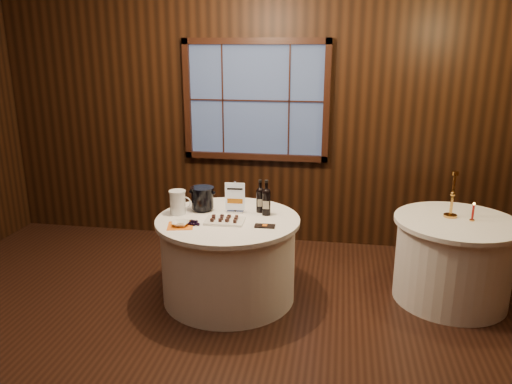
% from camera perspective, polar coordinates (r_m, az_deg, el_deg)
% --- Properties ---
extents(ground, '(6.00, 6.00, 0.00)m').
position_cam_1_polar(ground, '(3.92, -6.47, -18.61)').
color(ground, black).
rests_on(ground, ground).
extents(back_wall, '(6.00, 0.10, 3.00)m').
position_cam_1_polar(back_wall, '(5.68, 0.00, 9.37)').
color(back_wall, black).
rests_on(back_wall, ground).
extents(main_table, '(1.28, 1.28, 0.77)m').
position_cam_1_polar(main_table, '(4.57, -3.16, -7.53)').
color(main_table, white).
rests_on(main_table, ground).
extents(side_table, '(1.08, 1.08, 0.77)m').
position_cam_1_polar(side_table, '(4.86, 21.55, -7.21)').
color(side_table, white).
rests_on(side_table, ground).
extents(sign_stand, '(0.18, 0.10, 0.29)m').
position_cam_1_polar(sign_stand, '(4.55, -2.41, -1.14)').
color(sign_stand, '#B1B1B8').
rests_on(sign_stand, main_table).
extents(port_bottle_left, '(0.07, 0.08, 0.30)m').
position_cam_1_polar(port_bottle_left, '(4.55, 0.48, -0.71)').
color(port_bottle_left, black).
rests_on(port_bottle_left, main_table).
extents(port_bottle_right, '(0.08, 0.08, 0.32)m').
position_cam_1_polar(port_bottle_right, '(4.47, 1.18, -0.91)').
color(port_bottle_right, black).
rests_on(port_bottle_right, main_table).
extents(ice_bucket, '(0.22, 0.22, 0.22)m').
position_cam_1_polar(ice_bucket, '(4.62, -6.14, -0.71)').
color(ice_bucket, black).
rests_on(ice_bucket, main_table).
extents(chocolate_plate, '(0.34, 0.24, 0.05)m').
position_cam_1_polar(chocolate_plate, '(4.33, -3.61, -3.21)').
color(chocolate_plate, white).
rests_on(chocolate_plate, main_table).
extents(chocolate_box, '(0.17, 0.09, 0.01)m').
position_cam_1_polar(chocolate_box, '(4.22, 1.01, -3.91)').
color(chocolate_box, black).
rests_on(chocolate_box, main_table).
extents(grape_bunch, '(0.18, 0.09, 0.04)m').
position_cam_1_polar(grape_bunch, '(4.30, -7.09, -3.45)').
color(grape_bunch, black).
rests_on(grape_bunch, main_table).
extents(glass_pitcher, '(0.20, 0.15, 0.22)m').
position_cam_1_polar(glass_pitcher, '(4.56, -8.92, -1.16)').
color(glass_pitcher, white).
rests_on(glass_pitcher, main_table).
extents(orange_napkin, '(0.26, 0.26, 0.00)m').
position_cam_1_polar(orange_napkin, '(4.29, -8.63, -3.83)').
color(orange_napkin, orange).
rests_on(orange_napkin, main_table).
extents(cracker_bowl, '(0.16, 0.16, 0.04)m').
position_cam_1_polar(cracker_bowl, '(4.28, -8.64, -3.58)').
color(cracker_bowl, white).
rests_on(cracker_bowl, orange_napkin).
extents(brass_candlestick, '(0.12, 0.12, 0.42)m').
position_cam_1_polar(brass_candlestick, '(4.74, 21.49, -0.93)').
color(brass_candlestick, gold).
rests_on(brass_candlestick, side_table).
extents(red_candle, '(0.04, 0.04, 0.17)m').
position_cam_1_polar(red_candle, '(4.73, 23.53, -2.27)').
color(red_candle, gold).
rests_on(red_candle, side_table).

